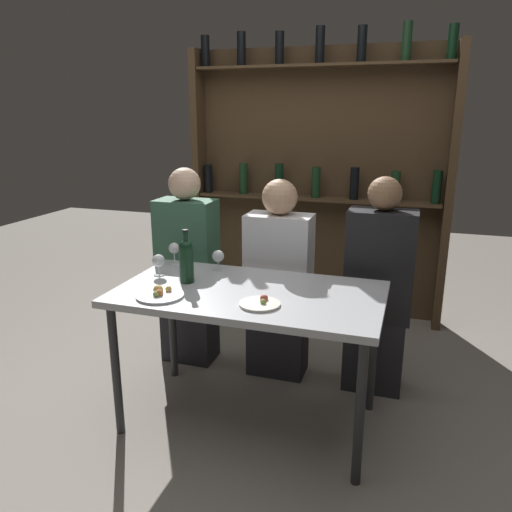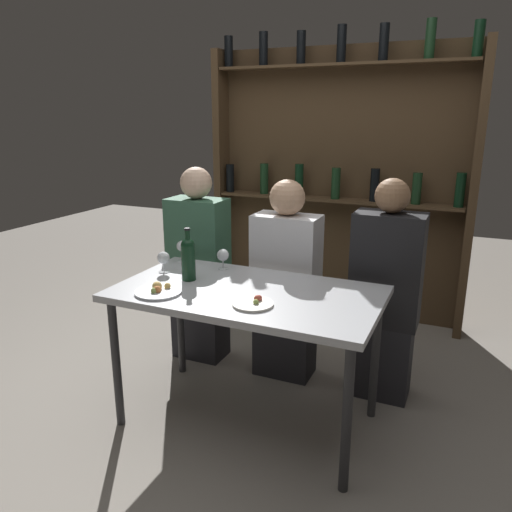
# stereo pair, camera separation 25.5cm
# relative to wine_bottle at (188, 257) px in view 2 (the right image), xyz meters

# --- Properties ---
(ground_plane) EXTENTS (10.00, 10.00, 0.00)m
(ground_plane) POSITION_rel_wine_bottle_xyz_m (0.35, -0.02, -0.87)
(ground_plane) COLOR gray
(dining_table) EXTENTS (1.33, 0.74, 0.74)m
(dining_table) POSITION_rel_wine_bottle_xyz_m (0.35, -0.02, -0.19)
(dining_table) COLOR #B7BABF
(dining_table) RESTS_ON ground_plane
(wine_rack_wall) EXTENTS (2.03, 0.21, 2.20)m
(wine_rack_wall) POSITION_rel_wine_bottle_xyz_m (0.35, 1.65, 0.25)
(wine_rack_wall) COLOR #4C3823
(wine_rack_wall) RESTS_ON ground_plane
(wine_bottle) EXTENTS (0.07, 0.07, 0.28)m
(wine_bottle) POSITION_rel_wine_bottle_xyz_m (0.00, 0.00, 0.00)
(wine_bottle) COLOR black
(wine_bottle) RESTS_ON dining_table
(wine_glass_0) EXTENTS (0.06, 0.06, 0.13)m
(wine_glass_0) POSITION_rel_wine_bottle_xyz_m (-0.21, 0.28, -0.04)
(wine_glass_0) COLOR silver
(wine_glass_0) RESTS_ON dining_table
(wine_glass_1) EXTENTS (0.07, 0.07, 0.12)m
(wine_glass_1) POSITION_rel_wine_bottle_xyz_m (-0.20, 0.06, -0.05)
(wine_glass_1) COLOR silver
(wine_glass_1) RESTS_ON dining_table
(wine_glass_2) EXTENTS (0.07, 0.07, 0.12)m
(wine_glass_2) POSITION_rel_wine_bottle_xyz_m (0.08, 0.25, -0.05)
(wine_glass_2) COLOR silver
(wine_glass_2) RESTS_ON dining_table
(food_plate_0) EXTENTS (0.23, 0.23, 0.05)m
(food_plate_0) POSITION_rel_wine_bottle_xyz_m (-0.03, -0.24, -0.12)
(food_plate_0) COLOR silver
(food_plate_0) RESTS_ON dining_table
(food_plate_1) EXTENTS (0.19, 0.19, 0.04)m
(food_plate_1) POSITION_rel_wine_bottle_xyz_m (0.46, -0.19, -0.12)
(food_plate_1) COLOR silver
(food_plate_1) RESTS_ON dining_table
(seated_person_left) EXTENTS (0.37, 0.22, 1.28)m
(seated_person_left) POSITION_rel_wine_bottle_xyz_m (-0.25, 0.53, -0.26)
(seated_person_left) COLOR #26262B
(seated_person_left) RESTS_ON ground_plane
(seated_person_center) EXTENTS (0.39, 0.22, 1.23)m
(seated_person_center) POSITION_rel_wine_bottle_xyz_m (0.35, 0.53, -0.29)
(seated_person_center) COLOR #26262B
(seated_person_center) RESTS_ON ground_plane
(seated_person_right) EXTENTS (0.38, 0.22, 1.27)m
(seated_person_right) POSITION_rel_wine_bottle_xyz_m (0.95, 0.53, -0.27)
(seated_person_right) COLOR #26262B
(seated_person_right) RESTS_ON ground_plane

